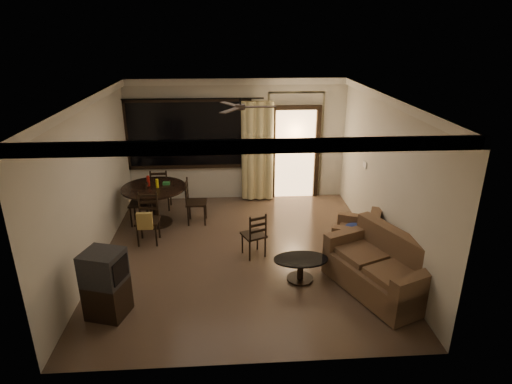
{
  "coord_description": "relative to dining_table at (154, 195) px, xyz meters",
  "views": [
    {
      "loc": [
        -0.21,
        -6.86,
        3.85
      ],
      "look_at": [
        0.27,
        0.2,
        1.11
      ],
      "focal_mm": 30.0,
      "sensor_mm": 36.0,
      "label": 1
    }
  ],
  "objects": [
    {
      "name": "ground",
      "position": [
        1.74,
        -1.39,
        -0.64
      ],
      "size": [
        5.5,
        5.5,
        0.0
      ],
      "primitive_type": "plane",
      "color": "#7F6651",
      "rests_on": "ground"
    },
    {
      "name": "room_shell",
      "position": [
        2.33,
        0.38,
        1.19
      ],
      "size": [
        5.5,
        6.7,
        5.5
      ],
      "color": "beige",
      "rests_on": "ground"
    },
    {
      "name": "dining_table",
      "position": [
        0.0,
        0.0,
        0.0
      ],
      "size": [
        1.3,
        1.3,
        1.03
      ],
      "rotation": [
        0.0,
        0.0,
        -0.02
      ],
      "color": "black",
      "rests_on": "ground"
    },
    {
      "name": "dining_chair_west",
      "position": [
        -0.3,
        0.01,
        -0.36
      ],
      "size": [
        0.43,
        0.43,
        0.95
      ],
      "rotation": [
        0.0,
        0.0,
        -1.59
      ],
      "color": "black",
      "rests_on": "ground"
    },
    {
      "name": "dining_chair_east",
      "position": [
        0.84,
        -0.01,
        -0.36
      ],
      "size": [
        0.43,
        0.43,
        0.95
      ],
      "rotation": [
        0.0,
        0.0,
        1.56
      ],
      "color": "black",
      "rests_on": "ground"
    },
    {
      "name": "dining_chair_south",
      "position": [
        -0.01,
        -0.86,
        -0.33
      ],
      "size": [
        0.43,
        0.49,
        0.95
      ],
      "rotation": [
        0.0,
        0.0,
        -0.02
      ],
      "color": "black",
      "rests_on": "ground"
    },
    {
      "name": "dining_chair_north",
      "position": [
        0.01,
        0.79,
        -0.36
      ],
      "size": [
        0.43,
        0.43,
        0.95
      ],
      "rotation": [
        0.0,
        0.0,
        3.13
      ],
      "color": "black",
      "rests_on": "ground"
    },
    {
      "name": "tv_cabinet",
      "position": [
        -0.22,
        -3.03,
        -0.14
      ],
      "size": [
        0.64,
        0.6,
        1.0
      ],
      "rotation": [
        0.0,
        0.0,
        -0.3
      ],
      "color": "black",
      "rests_on": "ground"
    },
    {
      "name": "sofa",
      "position": [
        3.85,
        -2.69,
        -0.28
      ],
      "size": [
        1.5,
        1.91,
        0.91
      ],
      "rotation": [
        0.0,
        0.0,
        0.41
      ],
      "color": "#4A2D22",
      "rests_on": "ground"
    },
    {
      "name": "armchair",
      "position": [
        3.83,
        -1.52,
        -0.32
      ],
      "size": [
        1.01,
        1.01,
        0.77
      ],
      "rotation": [
        0.0,
        0.0,
        -0.42
      ],
      "color": "#4A2D22",
      "rests_on": "ground"
    },
    {
      "name": "coffee_table",
      "position": [
        2.65,
        -2.32,
        -0.38
      ],
      "size": [
        0.88,
        0.53,
        0.39
      ],
      "rotation": [
        0.0,
        0.0,
        0.13
      ],
      "color": "black",
      "rests_on": "ground"
    },
    {
      "name": "side_chair",
      "position": [
        1.95,
        -1.48,
        -0.39
      ],
      "size": [
        0.49,
        0.49,
        0.85
      ],
      "rotation": [
        0.0,
        0.0,
        3.54
      ],
      "color": "black",
      "rests_on": "ground"
    }
  ]
}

